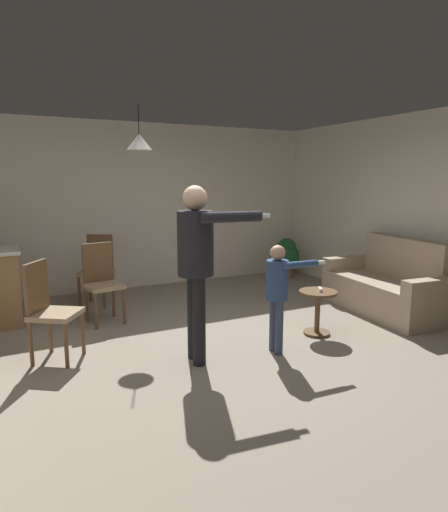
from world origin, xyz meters
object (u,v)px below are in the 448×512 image
Objects in this scene: person_adult at (197,255)px; spare_remote_on_table at (320,289)px; couch_floral at (389,287)px; dining_chair_centre_back at (102,280)px; potted_plant_corner at (287,256)px; person_child at (278,287)px; side_table_by_couch at (318,307)px; dining_chair_near_wall at (98,267)px; dining_chair_by_counter at (49,307)px.

person_adult reaches higher than spare_remote_on_table.
couch_floral is 3.84m from dining_chair_centre_back.
person_child is at bearing -126.29° from potted_plant_corner.
spare_remote_on_table is (-1.43, -2.72, 0.14)m from potted_plant_corner.
person_adult is 2.40× the size of potted_plant_corner.
side_table_by_couch is 0.52× the size of dining_chair_centre_back.
person_adult is at bearing 133.77° from dining_chair_near_wall.
dining_chair_near_wall is (-0.46, 2.57, -0.53)m from person_adult.
couch_floral reaches higher than side_table_by_couch.
dining_chair_centre_back is 3.76m from potted_plant_corner.
person_child reaches higher than dining_chair_centre_back.
dining_chair_near_wall is at bearing -151.45° from person_child.
dining_chair_by_counter is at bearing -154.03° from potted_plant_corner.
dining_chair_near_wall and dining_chair_centre_back have the same top height.
dining_chair_centre_back is at bearing 75.68° from couch_floral.
side_table_by_couch is at bearing 134.60° from dining_chair_centre_back.
potted_plant_corner is 3.07m from spare_remote_on_table.
dining_chair_by_counter is 1.38× the size of potted_plant_corner.
couch_floral is 4.11m from dining_chair_near_wall.
person_adult reaches higher than dining_chair_centre_back.
couch_floral is at bearing 107.40° from person_child.
person_child is at bearing 85.07° from person_adult.
couch_floral is at bearing 119.97° from dining_chair_by_counter.
person_adult is 1.57m from dining_chair_by_counter.
dining_chair_near_wall is at bearing -106.26° from dining_chair_centre_back.
person_child reaches higher than dining_chair_near_wall.
side_table_by_couch is 2.68m from dining_chair_centre_back.
spare_remote_on_table is at bearing -117.66° from potted_plant_corner.
dining_chair_by_counter is (-2.13, 0.87, -0.16)m from person_child.
spare_remote_on_table is (2.04, -2.49, -0.01)m from dining_chair_near_wall.
couch_floral is 2.42m from potted_plant_corner.
dining_chair_centre_back is at bearing -154.47° from person_adult.
dining_chair_by_counter is at bearing 91.49° from couch_floral.
person_adult is 13.36× the size of spare_remote_on_table.
dining_chair_centre_back is at bearing -139.47° from person_child.
person_child reaches higher than couch_floral.
person_child is 1.14× the size of dining_chair_centre_back.
couch_floral is 1.50m from side_table_by_couch.
dining_chair_by_counter reaches higher than spare_remote_on_table.
dining_chair_by_counter is 7.69× the size of spare_remote_on_table.
spare_remote_on_table is (0.75, 0.24, -0.17)m from person_child.
side_table_by_couch is 3.08m from potted_plant_corner.
side_table_by_couch is 1.73m from person_adult.
dining_chair_centre_back reaches higher than side_table_by_couch.
person_child reaches higher than dining_chair_by_counter.
couch_floral is 1.88× the size of dining_chair_by_counter.
person_child is at bearing -162.03° from spare_remote_on_table.
person_adult reaches higher than couch_floral.
dining_chair_by_counter is at bearing 167.75° from side_table_by_couch.
dining_chair_by_counter is at bearing 167.80° from spare_remote_on_table.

